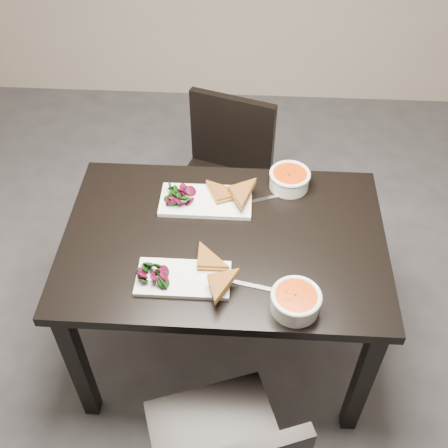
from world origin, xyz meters
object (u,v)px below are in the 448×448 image
plate_far (206,201)px  soup_bowl_far (290,178)px  table (224,255)px  chair_far (224,173)px  soup_bowl_near (296,301)px  plate_near (183,278)px

plate_far → soup_bowl_far: (0.33, 0.12, 0.03)m
table → chair_far: bearing=93.5°
chair_far → soup_bowl_far: size_ratio=5.14×
chair_far → soup_bowl_near: bearing=-55.4°
soup_bowl_near → soup_bowl_far: same height
table → chair_far: chair_far is taller
soup_bowl_near → plate_far: (-0.33, 0.48, -0.03)m
plate_near → soup_bowl_far: bearing=53.5°
table → soup_bowl_far: size_ratio=7.25×
plate_near → plate_far: 0.39m
soup_bowl_far → chair_far: bearing=127.7°
table → plate_far: (-0.08, 0.18, 0.11)m
chair_far → plate_near: size_ratio=2.63×
table → plate_near: plate_near is taller
soup_bowl_far → table: bearing=-129.7°
soup_bowl_far → soup_bowl_near: bearing=-89.5°
chair_far → plate_far: size_ratio=2.37×
soup_bowl_near → plate_far: 0.59m
table → soup_bowl_far: 0.41m
table → plate_near: bearing=-121.5°
chair_far → plate_near: 0.92m
soup_bowl_near → soup_bowl_far: 0.60m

